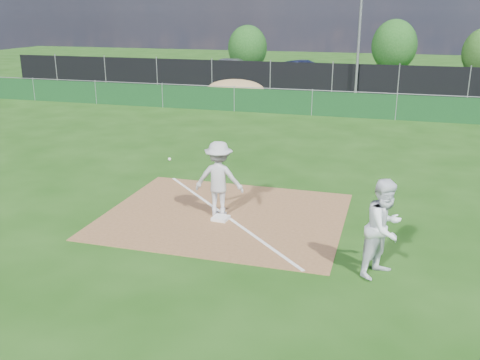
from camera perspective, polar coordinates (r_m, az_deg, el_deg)
name	(u,v)px	position (r m, az deg, el deg)	size (l,w,h in m)	color
ground	(292,138)	(22.08, 5.57, 4.50)	(90.00, 90.00, 0.00)	#18410E
infield_dirt	(225,215)	(13.72, -1.66, -3.79)	(6.00, 5.00, 0.02)	brown
foul_line	(225,215)	(13.72, -1.66, -3.73)	(0.08, 7.00, 0.01)	white
green_fence	(312,103)	(26.80, 7.68, 8.10)	(44.00, 0.05, 1.20)	#0F3716
dirt_mound	(235,90)	(31.27, -0.49, 9.62)	(3.38, 2.60, 1.17)	#9C7C4B
black_fence	(332,78)	(34.60, 9.82, 10.69)	(46.00, 0.04, 1.80)	black
parking_lot	(340,82)	(39.65, 10.65, 10.23)	(46.00, 9.00, 0.01)	black
light_pole	(360,27)	(33.93, 12.65, 15.65)	(0.16, 0.16, 8.00)	slate
first_base	(221,218)	(13.42, -2.07, -4.08)	(0.38, 0.38, 0.08)	white
play_at_first	(219,179)	(13.45, -2.26, 0.14)	(2.07, 0.83, 1.92)	silver
runner	(384,228)	(10.80, 15.15, -4.97)	(0.97, 0.75, 1.99)	white
car_left	(235,67)	(41.36, -0.52, 11.92)	(1.83, 4.54, 1.55)	#B0B2B8
car_mid	(304,72)	(38.95, 6.80, 11.40)	(1.60, 4.59, 1.51)	black
car_right	(384,77)	(38.27, 15.09, 10.56)	(1.65, 4.06, 1.18)	black
tree_left	(247,48)	(45.13, 0.80, 13.90)	(3.19, 3.19, 3.78)	#382316
tree_mid	(394,46)	(46.07, 16.13, 13.61)	(3.59, 3.59, 4.26)	#382316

